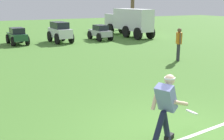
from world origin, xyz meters
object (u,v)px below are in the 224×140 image
(frisbee_thrower, at_px, (166,106))
(parked_car_slot_d, at_px, (100,32))
(box_truck, at_px, (129,21))
(frisbee_in_flight, at_px, (192,112))
(teammate_near_sideline, at_px, (179,41))
(parked_car_slot_b, at_px, (17,36))
(parked_car_slot_c, at_px, (60,32))

(frisbee_thrower, distance_m, parked_car_slot_d, 15.70)
(box_truck, bearing_deg, parked_car_slot_d, -162.30)
(frisbee_thrower, height_order, box_truck, box_truck)
(parked_car_slot_d, bearing_deg, frisbee_thrower, -110.49)
(frisbee_in_flight, height_order, teammate_near_sideline, teammate_near_sideline)
(teammate_near_sideline, height_order, box_truck, box_truck)
(parked_car_slot_b, relative_size, box_truck, 0.38)
(frisbee_in_flight, bearing_deg, teammate_near_sideline, 51.63)
(frisbee_in_flight, bearing_deg, frisbee_thrower, -171.04)
(parked_car_slot_b, height_order, parked_car_slot_d, same)
(parked_car_slot_d, height_order, box_truck, box_truck)
(teammate_near_sideline, bearing_deg, parked_car_slot_c, 109.82)
(box_truck, bearing_deg, frisbee_thrower, -118.51)
(parked_car_slot_b, relative_size, parked_car_slot_c, 0.94)
(frisbee_in_flight, distance_m, parked_car_slot_b, 15.17)
(parked_car_slot_d, bearing_deg, box_truck, 17.70)
(teammate_near_sideline, relative_size, box_truck, 0.26)
(teammate_near_sideline, bearing_deg, parked_car_slot_d, 90.81)
(frisbee_thrower, relative_size, parked_car_slot_b, 0.63)
(parked_car_slot_c, height_order, parked_car_slot_d, parked_car_slot_c)
(frisbee_thrower, distance_m, frisbee_in_flight, 0.90)
(frisbee_in_flight, xyz_separation_m, teammate_near_sideline, (4.79, 6.05, 0.47))
(frisbee_in_flight, relative_size, teammate_near_sideline, 0.18)
(parked_car_slot_c, bearing_deg, frisbee_thrower, -99.53)
(frisbee_thrower, distance_m, teammate_near_sideline, 8.35)
(parked_car_slot_b, xyz_separation_m, parked_car_slot_c, (2.79, -0.42, 0.18))
(box_truck, bearing_deg, parked_car_slot_b, -177.33)
(frisbee_in_flight, relative_size, parked_car_slot_b, 0.12)
(parked_car_slot_b, bearing_deg, parked_car_slot_d, -5.42)
(teammate_near_sideline, bearing_deg, frisbee_in_flight, -128.37)
(parked_car_slot_d, distance_m, box_truck, 3.23)
(frisbee_in_flight, distance_m, box_truck, 17.35)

